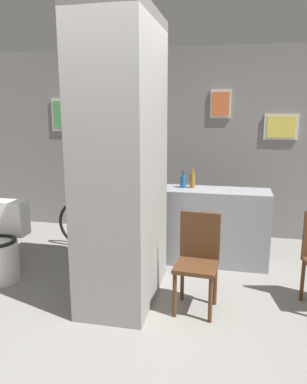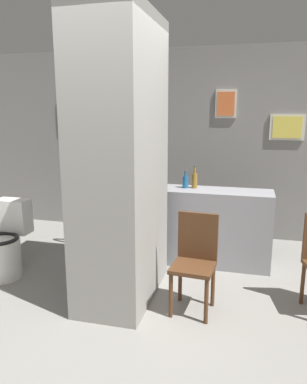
# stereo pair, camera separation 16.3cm
# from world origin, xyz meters

# --- Properties ---
(ground_plane) EXTENTS (14.00, 14.00, 0.00)m
(ground_plane) POSITION_xyz_m (0.00, 0.00, 0.00)
(ground_plane) COLOR gray
(wall_back) EXTENTS (8.00, 0.09, 2.60)m
(wall_back) POSITION_xyz_m (0.00, 2.63, 1.30)
(wall_back) COLOR gray
(wall_back) RESTS_ON ground_plane
(pillar_center) EXTENTS (0.64, 1.16, 2.60)m
(pillar_center) POSITION_xyz_m (-0.09, 0.58, 1.30)
(pillar_center) COLOR gray
(pillar_center) RESTS_ON ground_plane
(counter_shelf) EXTENTS (1.45, 0.44, 0.88)m
(counter_shelf) POSITION_xyz_m (0.61, 1.55, 0.44)
(counter_shelf) COLOR gray
(counter_shelf) RESTS_ON ground_plane
(toilet) EXTENTS (0.41, 0.57, 0.80)m
(toilet) POSITION_xyz_m (-1.47, 0.66, 0.33)
(toilet) COLOR white
(toilet) RESTS_ON ground_plane
(chair_near_pillar) EXTENTS (0.39, 0.39, 0.87)m
(chair_near_pillar) POSITION_xyz_m (0.63, 0.48, 0.48)
(chair_near_pillar) COLOR #4C2D19
(chair_near_pillar) RESTS_ON ground_plane
(bicycle) EXTENTS (1.57, 0.42, 0.69)m
(bicycle) POSITION_xyz_m (-0.54, 1.72, 0.33)
(bicycle) COLOR black
(bicycle) RESTS_ON ground_plane
(bottle_tall) EXTENTS (0.06, 0.06, 0.27)m
(bottle_tall) POSITION_xyz_m (0.44, 1.61, 0.98)
(bottle_tall) COLOR olive
(bottle_tall) RESTS_ON counter_shelf
(bottle_short) EXTENTS (0.07, 0.07, 0.21)m
(bottle_short) POSITION_xyz_m (0.34, 1.59, 0.96)
(bottle_short) COLOR #19598C
(bottle_short) RESTS_ON counter_shelf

